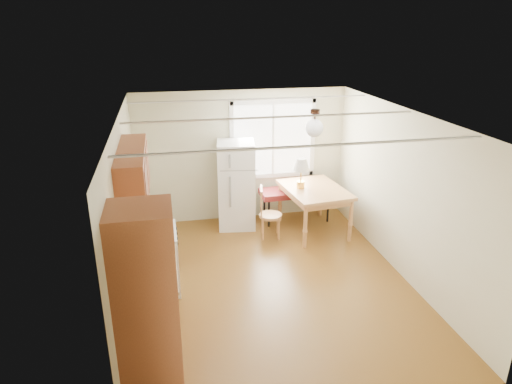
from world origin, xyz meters
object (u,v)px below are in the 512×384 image
object	(u,v)px
dining_table	(314,194)
refrigerator	(236,185)
bench	(296,192)
chair	(266,210)

from	to	relation	value
dining_table	refrigerator	bearing A→B (deg)	152.32
refrigerator	dining_table	size ratio (longest dim) A/B	1.13
refrigerator	bench	xyz separation A→B (m)	(1.17, -0.01, -0.24)
refrigerator	bench	distance (m)	1.19
refrigerator	bench	size ratio (longest dim) A/B	1.15
chair	bench	bearing A→B (deg)	49.85
refrigerator	chair	xyz separation A→B (m)	(0.42, -0.61, -0.29)
refrigerator	bench	world-z (taller)	refrigerator
refrigerator	chair	bearing A→B (deg)	-47.50
refrigerator	chair	distance (m)	0.80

